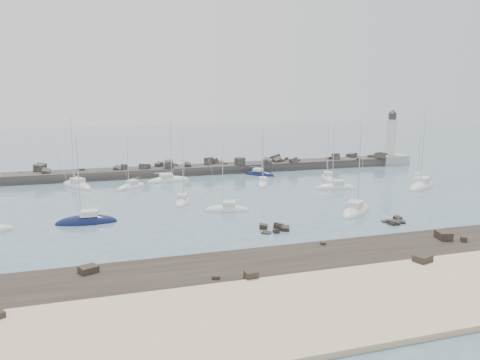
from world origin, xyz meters
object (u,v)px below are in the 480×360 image
object	(u,v)px
sailboat_2	(87,222)
sailboat_9	(336,188)
sailboat_10	(328,179)
sailboat_5	(227,210)
sailboat_8	(259,174)
sailboat_4	(168,181)
sailboat_12	(418,179)
sailboat_11	(422,186)
sailboat_6	(263,184)
sailboat_1	(77,186)
lighthouse	(390,152)
sailboat_3	(183,202)
sailboat_13	(131,187)
sailboat_7	(356,211)

from	to	relation	value
sailboat_2	sailboat_9	distance (m)	46.72
sailboat_10	sailboat_5	bearing A→B (deg)	-144.83
sailboat_9	sailboat_8	bearing A→B (deg)	115.66
sailboat_4	sailboat_12	bearing A→B (deg)	-15.00
sailboat_10	sailboat_11	size ratio (longest dim) A/B	0.79
sailboat_2	sailboat_10	bearing A→B (deg)	22.74
sailboat_2	sailboat_10	world-z (taller)	sailboat_2
sailboat_6	sailboat_11	xyz separation A→B (m)	(28.61, -11.89, 0.02)
sailboat_2	sailboat_4	size ratio (longest dim) A/B	0.95
sailboat_8	sailboat_4	bearing A→B (deg)	-175.76
sailboat_5	sailboat_1	bearing A→B (deg)	130.60
sailboat_2	sailboat_6	bearing A→B (deg)	29.69
sailboat_4	lighthouse	bearing A→B (deg)	7.69
sailboat_12	sailboat_6	bearing A→B (deg)	171.75
sailboat_1	sailboat_5	world-z (taller)	sailboat_1
sailboat_3	sailboat_13	world-z (taller)	sailboat_3
sailboat_3	sailboat_9	size ratio (longest dim) A/B	0.91
sailboat_1	sailboat_7	world-z (taller)	sailboat_7
sailboat_7	sailboat_9	xyz separation A→B (m)	(5.75, 16.84, -0.01)
sailboat_6	sailboat_13	size ratio (longest dim) A/B	0.95
sailboat_5	sailboat_6	xyz separation A→B (m)	(12.68, 18.32, -0.00)
sailboat_1	sailboat_11	size ratio (longest dim) A/B	0.92
sailboat_1	sailboat_2	xyz separation A→B (m)	(2.12, -27.58, 0.01)
sailboat_3	sailboat_5	xyz separation A→B (m)	(5.48, -7.73, -0.00)
sailboat_12	sailboat_11	bearing A→B (deg)	-122.99
sailboat_1	sailboat_12	distance (m)	70.13
sailboat_10	sailboat_13	world-z (taller)	sailboat_10
sailboat_3	sailboat_9	world-z (taller)	sailboat_9
sailboat_3	sailboat_6	world-z (taller)	sailboat_3
sailboat_5	sailboat_4	bearing A→B (deg)	100.36
sailboat_2	sailboat_7	xyz separation A→B (m)	(39.68, -5.93, -0.01)
sailboat_4	sailboat_11	bearing A→B (deg)	-24.11
sailboat_1	sailboat_3	world-z (taller)	sailboat_1
sailboat_7	sailboat_13	xyz separation A→B (m)	(-31.71, 29.35, -0.02)
sailboat_7	sailboat_11	world-z (taller)	sailboat_11
sailboat_2	sailboat_8	world-z (taller)	sailboat_2
sailboat_2	sailboat_8	distance (m)	46.92
sailboat_5	sailboat_13	xyz separation A→B (m)	(-12.88, 22.63, 0.00)
lighthouse	sailboat_3	xyz separation A→B (m)	(-59.45, -27.36, -2.96)
sailboat_1	sailboat_10	size ratio (longest dim) A/B	1.17
sailboat_8	sailboat_9	distance (m)	20.57
sailboat_2	sailboat_12	distance (m)	68.25
lighthouse	sailboat_11	size ratio (longest dim) A/B	0.89
sailboat_4	sailboat_9	size ratio (longest dim) A/B	1.11
sailboat_9	sailboat_4	bearing A→B (deg)	150.06
sailboat_4	sailboat_11	xyz separation A→B (m)	(46.25, -20.70, 0.02)
sailboat_1	sailboat_9	size ratio (longest dim) A/B	1.18
sailboat_2	sailboat_9	world-z (taller)	sailboat_2
sailboat_4	sailboat_2	bearing A→B (deg)	-119.64
sailboat_3	sailboat_10	bearing A→B (deg)	19.65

